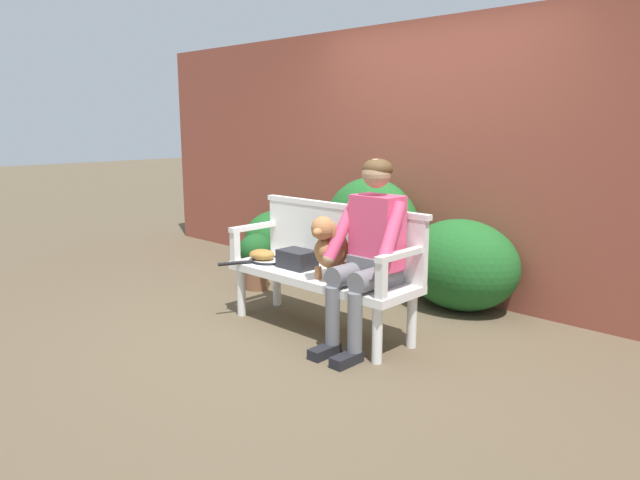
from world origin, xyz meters
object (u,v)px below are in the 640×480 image
object	(u,v)px
dog_on_bench	(330,246)
tennis_racket	(265,261)
garden_bench	(320,280)
sports_bag	(297,259)
person_seated	(369,247)
baseball_glove	(262,255)
potted_plant	(256,257)

from	to	relation	value
dog_on_bench	tennis_racket	world-z (taller)	dog_on_bench
garden_bench	sports_bag	xyz separation A→B (m)	(-0.23, -0.02, 0.13)
tennis_racket	person_seated	bearing A→B (deg)	2.38
dog_on_bench	baseball_glove	size ratio (longest dim) A/B	2.13
sports_bag	person_seated	bearing A→B (deg)	0.27
baseball_glove	potted_plant	distance (m)	0.76
garden_bench	baseball_glove	distance (m)	0.64
person_seated	tennis_racket	world-z (taller)	person_seated
sports_bag	potted_plant	distance (m)	1.10
sports_bag	dog_on_bench	bearing A→B (deg)	-6.61
potted_plant	sports_bag	bearing A→B (deg)	-22.83
tennis_racket	potted_plant	distance (m)	0.82
garden_bench	potted_plant	xyz separation A→B (m)	(-1.22, 0.40, -0.08)
tennis_racket	sports_bag	size ratio (longest dim) A/B	2.06
sports_bag	tennis_racket	bearing A→B (deg)	-173.08
dog_on_bench	potted_plant	world-z (taller)	dog_on_bench
dog_on_bench	baseball_glove	world-z (taller)	dog_on_bench
sports_bag	potted_plant	bearing A→B (deg)	157.17
person_seated	dog_on_bench	size ratio (longest dim) A/B	2.83
garden_bench	tennis_racket	world-z (taller)	tennis_racket
garden_bench	dog_on_bench	bearing A→B (deg)	-21.81
tennis_racket	sports_bag	bearing A→B (deg)	6.92
baseball_glove	garden_bench	bearing A→B (deg)	-15.21
baseball_glove	potted_plant	size ratio (longest dim) A/B	0.41
dog_on_bench	tennis_racket	xyz separation A→B (m)	(-0.71, 0.00, -0.22)
person_seated	baseball_glove	world-z (taller)	person_seated
person_seated	tennis_racket	bearing A→B (deg)	-177.62
dog_on_bench	tennis_racket	distance (m)	0.75
garden_bench	person_seated	xyz separation A→B (m)	(0.48, -0.01, 0.33)
garden_bench	tennis_racket	size ratio (longest dim) A/B	2.73
tennis_racket	baseball_glove	size ratio (longest dim) A/B	2.62
baseball_glove	potted_plant	world-z (taller)	baseball_glove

